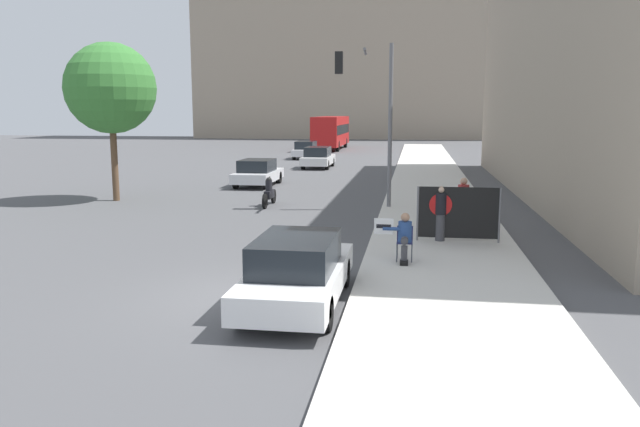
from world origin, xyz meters
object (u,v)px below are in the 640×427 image
(city_bus_on_road, at_px, (331,131))
(pedestrian_behind, at_px, (463,205))
(protest_banner, at_px, (458,213))
(street_tree_near_curb, at_px, (111,88))
(parked_car_curbside, at_px, (297,271))
(car_on_road_midblock, at_px, (318,157))
(motorcycle_on_road, at_px, (269,193))
(traffic_light_pole, at_px, (372,100))
(seated_protester, at_px, (404,235))
(jogger_on_sidewalk, at_px, (441,213))
(car_on_road_distant, at_px, (306,150))
(car_on_road_nearest, at_px, (258,173))

(city_bus_on_road, bearing_deg, pedestrian_behind, -77.11)
(protest_banner, bearing_deg, street_tree_near_curb, 153.06)
(protest_banner, height_order, parked_car_curbside, protest_banner)
(car_on_road_midblock, distance_m, motorcycle_on_road, 17.44)
(protest_banner, height_order, traffic_light_pole, traffic_light_pole)
(car_on_road_midblock, bearing_deg, seated_protester, -76.65)
(seated_protester, xyz_separation_m, pedestrian_behind, (1.73, 3.95, 0.22))
(car_on_road_midblock, distance_m, street_tree_near_curb, 18.50)
(city_bus_on_road, distance_m, motorcycle_on_road, 38.51)
(protest_banner, xyz_separation_m, city_bus_on_road, (-9.78, 45.06, 0.93))
(traffic_light_pole, distance_m, car_on_road_midblock, 18.69)
(jogger_on_sidewalk, relative_size, car_on_road_distant, 0.36)
(car_on_road_distant, bearing_deg, parked_car_curbside, -80.30)
(traffic_light_pole, bearing_deg, car_on_road_distant, 105.43)
(car_on_road_midblock, bearing_deg, jogger_on_sidewalk, -73.00)
(protest_banner, xyz_separation_m, car_on_road_nearest, (-9.34, 13.34, -0.27))
(protest_banner, height_order, city_bus_on_road, city_bus_on_road)
(protest_banner, height_order, motorcycle_on_road, protest_banner)
(parked_car_curbside, height_order, car_on_road_distant, parked_car_curbside)
(city_bus_on_road, bearing_deg, jogger_on_sidewalk, -78.34)
(car_on_road_nearest, relative_size, car_on_road_distant, 0.95)
(pedestrian_behind, height_order, car_on_road_distant, pedestrian_behind)
(protest_banner, relative_size, car_on_road_nearest, 0.56)
(jogger_on_sidewalk, height_order, parked_car_curbside, jogger_on_sidewalk)
(street_tree_near_curb, bearing_deg, traffic_light_pole, -3.94)
(parked_car_curbside, bearing_deg, street_tree_near_curb, 128.29)
(jogger_on_sidewalk, bearing_deg, pedestrian_behind, -150.22)
(parked_car_curbside, bearing_deg, jogger_on_sidewalk, 64.22)
(jogger_on_sidewalk, distance_m, car_on_road_midblock, 25.15)
(car_on_road_distant, bearing_deg, motorcycle_on_road, -83.41)
(car_on_road_nearest, height_order, street_tree_near_curb, street_tree_near_curb)
(pedestrian_behind, xyz_separation_m, city_bus_on_road, (-10.01, 43.77, 0.89))
(parked_car_curbside, height_order, car_on_road_nearest, parked_car_curbside)
(city_bus_on_road, distance_m, street_tree_near_curb, 38.25)
(car_on_road_nearest, height_order, car_on_road_midblock, car_on_road_midblock)
(street_tree_near_curb, bearing_deg, parked_car_curbside, -51.71)
(seated_protester, xyz_separation_m, parked_car_curbside, (-2.03, -3.59, -0.07))
(city_bus_on_road, xyz_separation_m, motorcycle_on_road, (2.62, -38.40, -1.37))
(seated_protester, bearing_deg, city_bus_on_road, 101.85)
(car_on_road_midblock, xyz_separation_m, street_tree_near_curb, (-6.27, -16.92, 4.08))
(pedestrian_behind, xyz_separation_m, car_on_road_distant, (-10.36, 31.11, -0.29))
(car_on_road_midblock, relative_size, car_on_road_distant, 0.97)
(seated_protester, relative_size, street_tree_near_curb, 0.18)
(jogger_on_sidewalk, bearing_deg, street_tree_near_curb, -57.83)
(pedestrian_behind, height_order, city_bus_on_road, city_bus_on_road)
(car_on_road_distant, bearing_deg, car_on_road_nearest, -87.64)
(jogger_on_sidewalk, xyz_separation_m, traffic_light_pole, (-2.46, 6.36, 3.33))
(protest_banner, height_order, car_on_road_nearest, protest_banner)
(car_on_road_distant, distance_m, motorcycle_on_road, 25.92)
(street_tree_near_curb, bearing_deg, car_on_road_nearest, 52.33)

